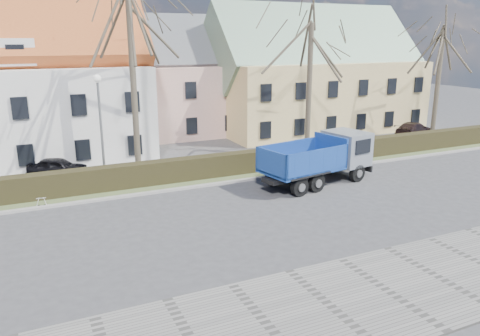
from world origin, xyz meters
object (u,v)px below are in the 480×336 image
parked_car_b (413,130)px  dump_truck (314,160)px  parked_car_a (58,167)px  cart_frame (38,202)px  streetlight (101,131)px

parked_car_b → dump_truck: bearing=93.2°
dump_truck → parked_car_a: (-13.00, 7.68, -0.84)m
cart_frame → parked_car_b: 29.66m
dump_truck → cart_frame: 14.58m
streetlight → parked_car_b: streetlight is taller
dump_truck → cart_frame: dump_truck is taller
cart_frame → parked_car_b: parked_car_b is taller
parked_car_a → cart_frame: bearing=-171.9°
streetlight → parked_car_a: size_ratio=1.81×
dump_truck → parked_car_a: 15.13m
cart_frame → parked_car_b: bearing=10.1°
streetlight → parked_car_a: streetlight is taller
cart_frame → parked_car_b: (29.20, 5.19, 0.35)m
dump_truck → parked_car_a: size_ratio=2.06×
streetlight → parked_car_b: 25.89m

